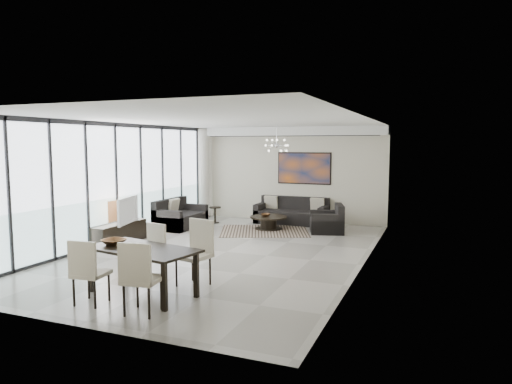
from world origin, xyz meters
The scene contains 20 objects.
room_shell centered at (0.46, 0.00, 1.45)m, with size 6.00×9.00×2.90m.
window_wall centered at (-2.86, 0.00, 1.47)m, with size 0.37×8.95×2.90m.
soffit centered at (0.00, 4.30, 2.77)m, with size 5.98×0.40×0.26m, color white.
painting centered at (0.50, 4.47, 1.65)m, with size 1.68×0.04×0.98m, color #C75F1B.
chandelier centered at (0.30, 2.50, 2.35)m, with size 0.66×0.66×0.71m.
rug centered at (-0.08, 2.60, 0.01)m, with size 2.37×1.82×0.01m, color black.
coffee_table centered at (-0.07, 2.90, 0.21)m, with size 1.05×1.05×0.37m.
bowl_coffee centered at (-0.14, 2.84, 0.41)m, with size 0.25×0.25×0.08m, color brown.
sofa_main centered at (0.25, 4.07, 0.27)m, with size 2.16×0.88×0.78m.
loveseat centered at (-2.55, 2.21, 0.28)m, with size 0.92×1.63×0.81m.
armchair centered at (1.59, 3.06, 0.26)m, with size 1.10×1.13×0.77m.
side_table centered at (-1.94, 3.28, 0.33)m, with size 0.36×0.36×0.49m.
tv_console centered at (-2.76, -0.21, 0.25)m, with size 0.45×1.62×0.51m, color black.
television centered at (-2.60, -0.21, 0.82)m, with size 1.09×0.14×0.63m, color gray.
dining_table centered at (0.02, -3.10, 0.67)m, with size 1.94×1.22×0.75m.
dining_chair_sw centered at (-0.44, -3.83, 0.57)m, with size 0.50×0.50×0.99m.
dining_chair_se centered at (0.52, -3.87, 0.61)m, with size 0.54×0.54×1.05m.
dining_chair_nw centered at (-0.33, -2.33, 0.56)m, with size 0.55×0.55×0.98m.
dining_chair_ne centered at (0.56, -2.30, 0.64)m, with size 0.61×0.61×1.11m.
bowl_dining centered at (-0.56, -3.07, 0.80)m, with size 0.37×0.37×0.09m, color brown.
Camera 1 is at (4.31, -8.98, 2.38)m, focal length 32.00 mm.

